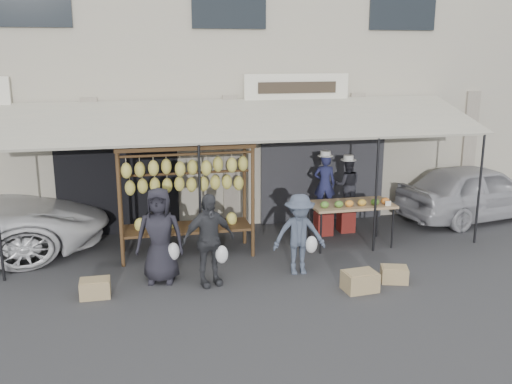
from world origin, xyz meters
TOP-DOWN VIEW (x-y plane):
  - ground_plane at (0.00, 0.00)m, footprint 90.00×90.00m
  - shophouse at (-0.00, 6.50)m, footprint 24.00×6.15m
  - awning at (0.01, 2.28)m, footprint 10.00×2.35m
  - banana_rack at (-1.20, 1.74)m, footprint 2.60×0.90m
  - produce_table at (2.17, 1.55)m, footprint 1.70×0.90m
  - vendor_left at (1.87, 2.40)m, footprint 0.53×0.41m
  - vendor_right at (2.43, 2.49)m, footprint 0.67×0.57m
  - customer_left at (-1.79, 0.52)m, footprint 0.92×0.70m
  - customer_mid at (-0.99, 0.19)m, footprint 1.02×0.63m
  - customer_right at (0.67, 0.34)m, footprint 0.99×0.61m
  - stool_left at (1.87, 2.40)m, footprint 0.45×0.45m
  - stool_right at (2.43, 2.49)m, footprint 0.36×0.36m
  - crate_near_a at (1.46, -0.63)m, footprint 0.58×0.46m
  - crate_near_b at (2.20, -0.41)m, footprint 0.54×0.47m
  - crate_far at (-2.89, 0.10)m, footprint 0.49×0.37m
  - sedan at (5.85, 2.75)m, footprint 4.19×2.29m

SIDE VIEW (x-z plane):
  - ground_plane at x=0.00m, z-range 0.00..0.00m
  - crate_near_b at x=2.20m, z-range 0.00..0.27m
  - crate_far at x=-2.89m, z-range 0.00..0.29m
  - crate_near_a at x=1.46m, z-range 0.00..0.33m
  - stool_right at x=2.43m, z-range 0.00..0.47m
  - stool_left at x=1.87m, z-range 0.00..0.50m
  - sedan at x=5.85m, z-range 0.00..1.35m
  - customer_right at x=0.67m, z-range 0.00..1.48m
  - customer_mid at x=-0.99m, z-range 0.00..1.62m
  - customer_left at x=-1.79m, z-range 0.00..1.69m
  - produce_table at x=2.17m, z-range 0.35..1.39m
  - vendor_right at x=2.43m, z-range 0.47..1.66m
  - vendor_left at x=1.87m, z-range 0.50..1.79m
  - banana_rack at x=-1.20m, z-range 0.45..2.69m
  - awning at x=0.01m, z-range 1.12..4.03m
  - shophouse at x=0.00m, z-range 0.00..7.30m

